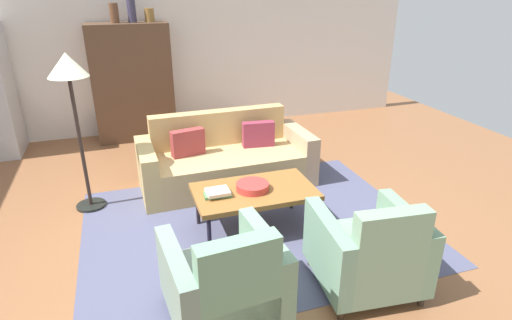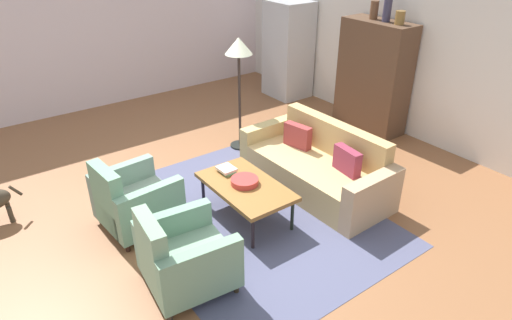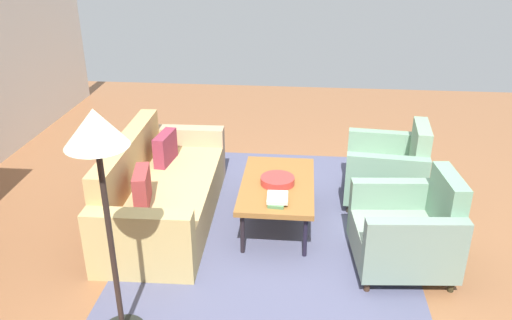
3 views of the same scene
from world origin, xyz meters
name	(u,v)px [view 3 (image 3 of 3)]	position (x,y,z in m)	size (l,w,h in m)	color
ground_plane	(288,244)	(0.00, 0.00, 0.00)	(10.42, 10.42, 0.00)	brown
area_rug	(272,223)	(0.36, 0.17, 0.00)	(3.40, 2.60, 0.01)	#4D506B
couch	(158,193)	(0.36, 1.31, 0.29)	(2.12, 0.95, 0.86)	tan
coffee_table	(277,186)	(0.36, 0.12, 0.42)	(1.20, 0.70, 0.46)	black
armchair_left	(411,232)	(-0.23, -1.04, 0.34)	(0.87, 0.87, 0.88)	#3C281B
armchair_right	(391,172)	(0.96, -1.04, 0.34)	(0.87, 0.87, 0.88)	#2D2B22
fruit_bowl	(277,180)	(0.34, 0.12, 0.49)	(0.33, 0.33, 0.07)	#BC3430
book_stack	(277,199)	(-0.01, 0.10, 0.49)	(0.27, 0.19, 0.06)	#497A4D
floor_lamp	(98,151)	(-1.26, 1.15, 1.44)	(0.40, 0.40, 1.72)	black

